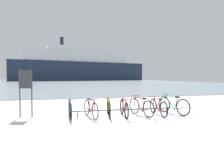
{
  "coord_description": "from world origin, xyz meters",
  "views": [
    {
      "loc": [
        -1.22,
        -4.82,
        1.67
      ],
      "look_at": [
        0.89,
        4.04,
        1.32
      ],
      "focal_mm": 30.86,
      "sensor_mm": 36.0,
      "label": 1
    }
  ],
  "objects_px": {
    "bicycle_0": "(70,109)",
    "info_sign": "(26,84)",
    "bicycle_5": "(158,107)",
    "bicycle_3": "(124,108)",
    "ferry_ship": "(81,67)",
    "bicycle_1": "(91,109)",
    "bicycle_2": "(109,108)",
    "bicycle_4": "(141,107)",
    "bicycle_6": "(173,105)"
  },
  "relations": [
    {
      "from": "bicycle_6",
      "to": "ferry_ship",
      "type": "bearing_deg",
      "value": 88.67
    },
    {
      "from": "bicycle_1",
      "to": "info_sign",
      "type": "relative_size",
      "value": 0.87
    },
    {
      "from": "bicycle_3",
      "to": "ferry_ship",
      "type": "height_order",
      "value": "ferry_ship"
    },
    {
      "from": "bicycle_1",
      "to": "ferry_ship",
      "type": "distance_m",
      "value": 79.78
    },
    {
      "from": "bicycle_5",
      "to": "bicycle_6",
      "type": "distance_m",
      "value": 0.81
    },
    {
      "from": "bicycle_1",
      "to": "bicycle_6",
      "type": "bearing_deg",
      "value": -0.87
    },
    {
      "from": "bicycle_5",
      "to": "ferry_ship",
      "type": "xyz_separation_m",
      "value": [
        2.65,
        79.58,
        5.85
      ]
    },
    {
      "from": "bicycle_1",
      "to": "ferry_ship",
      "type": "relative_size",
      "value": 0.03
    },
    {
      "from": "bicycle_0",
      "to": "bicycle_3",
      "type": "relative_size",
      "value": 1.0
    },
    {
      "from": "bicycle_1",
      "to": "bicycle_3",
      "type": "relative_size",
      "value": 1.06
    },
    {
      "from": "bicycle_5",
      "to": "bicycle_6",
      "type": "height_order",
      "value": "bicycle_6"
    },
    {
      "from": "bicycle_2",
      "to": "info_sign",
      "type": "height_order",
      "value": "info_sign"
    },
    {
      "from": "bicycle_2",
      "to": "bicycle_0",
      "type": "bearing_deg",
      "value": -179.27
    },
    {
      "from": "bicycle_3",
      "to": "ferry_ship",
      "type": "xyz_separation_m",
      "value": [
        4.18,
        79.54,
        5.85
      ]
    },
    {
      "from": "bicycle_2",
      "to": "bicycle_3",
      "type": "height_order",
      "value": "bicycle_2"
    },
    {
      "from": "bicycle_4",
      "to": "ferry_ship",
      "type": "relative_size",
      "value": 0.03
    },
    {
      "from": "bicycle_0",
      "to": "bicycle_5",
      "type": "relative_size",
      "value": 0.95
    },
    {
      "from": "bicycle_0",
      "to": "bicycle_6",
      "type": "relative_size",
      "value": 0.93
    },
    {
      "from": "bicycle_3",
      "to": "ferry_ship",
      "type": "bearing_deg",
      "value": 86.99
    },
    {
      "from": "bicycle_2",
      "to": "bicycle_5",
      "type": "distance_m",
      "value": 2.15
    },
    {
      "from": "info_sign",
      "to": "ferry_ship",
      "type": "xyz_separation_m",
      "value": [
        8.13,
        78.63,
        4.86
      ]
    },
    {
      "from": "bicycle_0",
      "to": "bicycle_5",
      "type": "bearing_deg",
      "value": -4.24
    },
    {
      "from": "bicycle_3",
      "to": "bicycle_1",
      "type": "bearing_deg",
      "value": 172.98
    },
    {
      "from": "bicycle_2",
      "to": "ferry_ship",
      "type": "distance_m",
      "value": 79.64
    },
    {
      "from": "bicycle_5",
      "to": "info_sign",
      "type": "xyz_separation_m",
      "value": [
        -5.49,
        0.94,
        0.99
      ]
    },
    {
      "from": "bicycle_1",
      "to": "bicycle_5",
      "type": "distance_m",
      "value": 2.9
    },
    {
      "from": "bicycle_0",
      "to": "bicycle_4",
      "type": "xyz_separation_m",
      "value": [
        2.97,
        -0.16,
        0.02
      ]
    },
    {
      "from": "bicycle_4",
      "to": "info_sign",
      "type": "xyz_separation_m",
      "value": [
        -4.74,
        0.83,
        0.97
      ]
    },
    {
      "from": "bicycle_1",
      "to": "bicycle_5",
      "type": "bearing_deg",
      "value": -3.97
    },
    {
      "from": "bicycle_0",
      "to": "bicycle_1",
      "type": "distance_m",
      "value": 0.83
    },
    {
      "from": "bicycle_3",
      "to": "ferry_ship",
      "type": "relative_size",
      "value": 0.03
    },
    {
      "from": "bicycle_1",
      "to": "bicycle_2",
      "type": "xyz_separation_m",
      "value": [
        0.77,
        0.09,
        -0.0
      ]
    },
    {
      "from": "ferry_ship",
      "to": "bicycle_1",
      "type": "bearing_deg",
      "value": -93.99
    },
    {
      "from": "bicycle_5",
      "to": "info_sign",
      "type": "height_order",
      "value": "info_sign"
    },
    {
      "from": "bicycle_0",
      "to": "info_sign",
      "type": "bearing_deg",
      "value": 159.33
    },
    {
      "from": "bicycle_2",
      "to": "bicycle_3",
      "type": "bearing_deg",
      "value": -23.63
    },
    {
      "from": "bicycle_2",
      "to": "bicycle_6",
      "type": "bearing_deg",
      "value": -2.95
    },
    {
      "from": "bicycle_5",
      "to": "ferry_ship",
      "type": "height_order",
      "value": "ferry_ship"
    },
    {
      "from": "bicycle_4",
      "to": "bicycle_2",
      "type": "bearing_deg",
      "value": 172.6
    },
    {
      "from": "bicycle_2",
      "to": "bicycle_5",
      "type": "relative_size",
      "value": 0.98
    },
    {
      "from": "bicycle_0",
      "to": "bicycle_1",
      "type": "height_order",
      "value": "bicycle_1"
    },
    {
      "from": "bicycle_0",
      "to": "info_sign",
      "type": "height_order",
      "value": "info_sign"
    },
    {
      "from": "ferry_ship",
      "to": "bicycle_5",
      "type": "bearing_deg",
      "value": -91.91
    },
    {
      "from": "bicycle_3",
      "to": "info_sign",
      "type": "relative_size",
      "value": 0.83
    },
    {
      "from": "bicycle_5",
      "to": "bicycle_4",
      "type": "bearing_deg",
      "value": 171.16
    },
    {
      "from": "bicycle_1",
      "to": "bicycle_6",
      "type": "distance_m",
      "value": 3.69
    },
    {
      "from": "bicycle_3",
      "to": "bicycle_0",
      "type": "bearing_deg",
      "value": 173.68
    },
    {
      "from": "bicycle_1",
      "to": "bicycle_6",
      "type": "relative_size",
      "value": 0.99
    },
    {
      "from": "info_sign",
      "to": "bicycle_0",
      "type": "bearing_deg",
      "value": -20.67
    },
    {
      "from": "bicycle_1",
      "to": "bicycle_2",
      "type": "distance_m",
      "value": 0.77
    }
  ]
}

